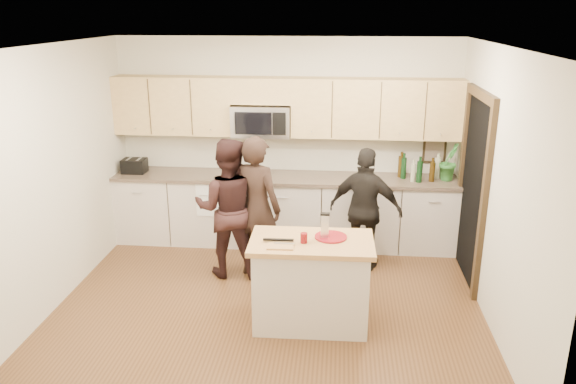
# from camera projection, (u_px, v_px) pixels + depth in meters

# --- Properties ---
(floor) EXTENTS (4.50, 4.50, 0.00)m
(floor) POSITION_uv_depth(u_px,v_px,m) (269.00, 303.00, 6.06)
(floor) COLOR brown
(floor) RESTS_ON ground
(room_shell) EXTENTS (4.52, 4.02, 2.71)m
(room_shell) POSITION_uv_depth(u_px,v_px,m) (267.00, 147.00, 5.52)
(room_shell) COLOR beige
(room_shell) RESTS_ON ground
(back_cabinetry) EXTENTS (4.50, 0.66, 0.94)m
(back_cabinetry) POSITION_uv_depth(u_px,v_px,m) (285.00, 210.00, 7.51)
(back_cabinetry) COLOR beige
(back_cabinetry) RESTS_ON ground
(upper_cabinetry) EXTENTS (4.50, 0.33, 0.75)m
(upper_cabinetry) POSITION_uv_depth(u_px,v_px,m) (288.00, 106.00, 7.22)
(upper_cabinetry) COLOR #D9B36F
(upper_cabinetry) RESTS_ON ground
(microwave) EXTENTS (0.76, 0.41, 0.40)m
(microwave) POSITION_uv_depth(u_px,v_px,m) (262.00, 121.00, 7.27)
(microwave) COLOR silver
(microwave) RESTS_ON ground
(doorway) EXTENTS (0.06, 1.25, 2.20)m
(doorway) POSITION_uv_depth(u_px,v_px,m) (473.00, 182.00, 6.35)
(doorway) COLOR black
(doorway) RESTS_ON ground
(framed_picture) EXTENTS (0.30, 0.03, 0.38)m
(framed_picture) POSITION_uv_depth(u_px,v_px,m) (434.00, 149.00, 7.36)
(framed_picture) COLOR black
(framed_picture) RESTS_ON ground
(dish_towel) EXTENTS (0.34, 0.60, 0.48)m
(dish_towel) POSITION_uv_depth(u_px,v_px,m) (211.00, 188.00, 7.31)
(dish_towel) COLOR white
(dish_towel) RESTS_ON ground
(island) EXTENTS (1.21, 0.72, 0.90)m
(island) POSITION_uv_depth(u_px,v_px,m) (311.00, 282.00, 5.56)
(island) COLOR beige
(island) RESTS_ON ground
(red_plate) EXTENTS (0.32, 0.32, 0.02)m
(red_plate) POSITION_uv_depth(u_px,v_px,m) (331.00, 237.00, 5.48)
(red_plate) COLOR maroon
(red_plate) RESTS_ON island
(box_grater) EXTENTS (0.09, 0.06, 0.24)m
(box_grater) POSITION_uv_depth(u_px,v_px,m) (325.00, 225.00, 5.43)
(box_grater) COLOR silver
(box_grater) RESTS_ON red_plate
(drink_glass) EXTENTS (0.07, 0.07, 0.10)m
(drink_glass) POSITION_uv_depth(u_px,v_px,m) (304.00, 238.00, 5.35)
(drink_glass) COLOR maroon
(drink_glass) RESTS_ON island
(cutting_board) EXTENTS (0.25, 0.16, 0.02)m
(cutting_board) POSITION_uv_depth(u_px,v_px,m) (280.00, 246.00, 5.26)
(cutting_board) COLOR #AF7D49
(cutting_board) RESTS_ON island
(tongs) EXTENTS (0.30, 0.04, 0.02)m
(tongs) POSITION_uv_depth(u_px,v_px,m) (278.00, 240.00, 5.37)
(tongs) COLOR black
(tongs) RESTS_ON cutting_board
(knife) EXTENTS (0.19, 0.03, 0.01)m
(knife) POSITION_uv_depth(u_px,v_px,m) (284.00, 243.00, 5.30)
(knife) COLOR silver
(knife) RESTS_ON cutting_board
(toaster) EXTENTS (0.31, 0.23, 0.19)m
(toaster) POSITION_uv_depth(u_px,v_px,m) (134.00, 166.00, 7.50)
(toaster) COLOR black
(toaster) RESTS_ON back_cabinetry
(bottle_cluster) EXTENTS (0.54, 0.30, 0.33)m
(bottle_cluster) POSITION_uv_depth(u_px,v_px,m) (418.00, 167.00, 7.17)
(bottle_cluster) COLOR black
(bottle_cluster) RESTS_ON back_cabinetry
(orchid) EXTENTS (0.34, 0.34, 0.49)m
(orchid) POSITION_uv_depth(u_px,v_px,m) (449.00, 161.00, 7.13)
(orchid) COLOR #357F33
(orchid) RESTS_ON back_cabinetry
(woman_left) EXTENTS (0.73, 0.62, 1.69)m
(woman_left) POSITION_uv_depth(u_px,v_px,m) (257.00, 208.00, 6.46)
(woman_left) COLOR black
(woman_left) RESTS_ON ground
(woman_center) EXTENTS (0.82, 0.65, 1.65)m
(woman_center) POSITION_uv_depth(u_px,v_px,m) (229.00, 208.00, 6.51)
(woman_center) COLOR black
(woman_center) RESTS_ON ground
(woman_right) EXTENTS (0.95, 0.60, 1.50)m
(woman_right) POSITION_uv_depth(u_px,v_px,m) (366.00, 210.00, 6.68)
(woman_right) COLOR black
(woman_right) RESTS_ON ground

